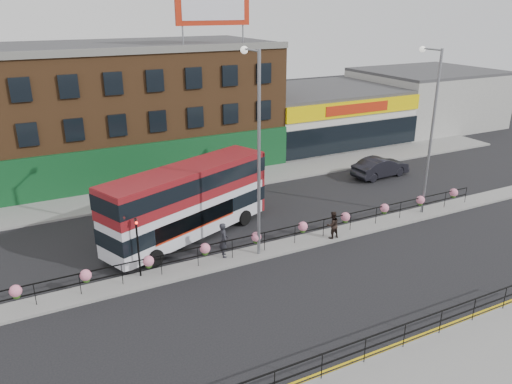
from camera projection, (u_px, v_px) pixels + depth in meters
name	position (u px, v px, depth m)	size (l,w,h in m)	color
ground	(280.00, 249.00, 28.75)	(120.00, 120.00, 0.00)	black
south_pavement	(438.00, 377.00, 18.73)	(60.00, 4.00, 0.15)	gray
north_pavement	(203.00, 185.00, 38.71)	(60.00, 4.00, 0.15)	gray
median	(280.00, 248.00, 28.72)	(60.00, 1.60, 0.15)	gray
yellow_line_inner	(396.00, 344.00, 20.67)	(60.00, 0.10, 0.01)	gold
yellow_line_outer	(399.00, 347.00, 20.52)	(60.00, 0.10, 0.01)	gold
brick_building	(121.00, 107.00, 41.84)	(25.00, 12.21, 10.30)	brown
supermarket	(319.00, 114.00, 51.22)	(15.00, 12.25, 5.30)	silver
warehouse_east	(426.00, 98.00, 57.44)	(14.50, 12.00, 6.30)	#9E9E99
billboard	(213.00, 5.00, 37.64)	(6.00, 0.29, 4.40)	#AE230D
median_railing	(280.00, 232.00, 28.38)	(30.04, 0.56, 1.23)	black
south_railing	(365.00, 345.00, 19.15)	(20.04, 0.05, 1.12)	black
double_decker_bus	(188.00, 195.00, 29.18)	(11.18, 6.52, 4.46)	silver
car	(380.00, 167.00, 40.51)	(5.08, 2.10, 1.64)	black
pedestrian_a	(224.00, 240.00, 27.26)	(0.62, 0.81, 1.98)	#222229
pedestrian_b	(332.00, 225.00, 29.49)	(0.81, 0.64, 1.67)	black
lamp_column_west	(256.00, 138.00, 25.82)	(0.40, 1.94, 11.08)	gray
lamp_column_east	(430.00, 119.00, 31.49)	(0.38, 1.87, 10.63)	gray
traffic_light_median	(137.00, 235.00, 24.78)	(0.15, 0.28, 3.65)	black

